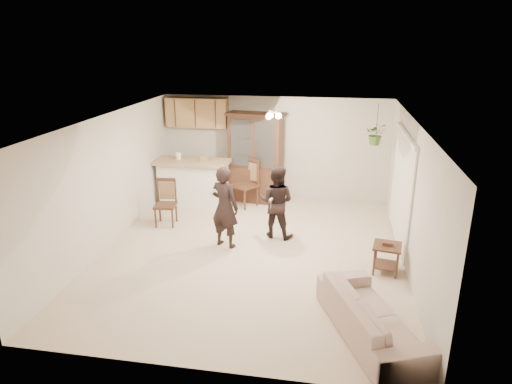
% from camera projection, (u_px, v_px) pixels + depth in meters
% --- Properties ---
extents(floor, '(6.50, 6.50, 0.00)m').
position_uv_depth(floor, '(252.00, 252.00, 8.57)').
color(floor, beige).
rests_on(floor, ground).
extents(ceiling, '(5.50, 6.50, 0.02)m').
position_uv_depth(ceiling, '(252.00, 120.00, 7.77)').
color(ceiling, silver).
rests_on(ceiling, wall_back).
extents(wall_back, '(5.50, 0.02, 2.50)m').
position_uv_depth(wall_back, '(275.00, 148.00, 11.20)').
color(wall_back, beige).
rests_on(wall_back, ground).
extents(wall_front, '(5.50, 0.02, 2.50)m').
position_uv_depth(wall_front, '(200.00, 279.00, 5.14)').
color(wall_front, beige).
rests_on(wall_front, ground).
extents(wall_left, '(0.02, 6.50, 2.50)m').
position_uv_depth(wall_left, '(109.00, 181.00, 8.61)').
color(wall_left, beige).
rests_on(wall_left, ground).
extents(wall_right, '(0.02, 6.50, 2.50)m').
position_uv_depth(wall_right, '(411.00, 198.00, 7.73)').
color(wall_right, beige).
rests_on(wall_right, ground).
extents(breakfast_bar, '(1.60, 0.55, 1.00)m').
position_uv_depth(breakfast_bar, '(193.00, 184.00, 10.90)').
color(breakfast_bar, white).
rests_on(breakfast_bar, floor).
extents(bar_top, '(1.75, 0.70, 0.08)m').
position_uv_depth(bar_top, '(192.00, 162.00, 10.72)').
color(bar_top, tan).
rests_on(bar_top, breakfast_bar).
extents(upper_cabinets, '(1.50, 0.34, 0.70)m').
position_uv_depth(upper_cabinets, '(197.00, 112.00, 11.06)').
color(upper_cabinets, olive).
rests_on(upper_cabinets, wall_back).
extents(vertical_blinds, '(0.06, 2.30, 2.10)m').
position_uv_depth(vertical_blinds, '(401.00, 190.00, 8.62)').
color(vertical_blinds, silver).
rests_on(vertical_blinds, wall_right).
extents(ceiling_fixture, '(0.36, 0.36, 0.20)m').
position_uv_depth(ceiling_fixture, '(273.00, 115.00, 8.89)').
color(ceiling_fixture, '#F8E2BA').
rests_on(ceiling_fixture, ceiling).
extents(hanging_plant, '(0.43, 0.37, 0.48)m').
position_uv_depth(hanging_plant, '(376.00, 134.00, 9.85)').
color(hanging_plant, '#2E5120').
rests_on(hanging_plant, ceiling).
extents(plant_cord, '(0.01, 0.01, 0.65)m').
position_uv_depth(plant_cord, '(377.00, 119.00, 9.74)').
color(plant_cord, black).
rests_on(plant_cord, ceiling).
extents(sofa, '(1.39, 2.01, 0.73)m').
position_uv_depth(sofa, '(372.00, 311.00, 6.08)').
color(sofa, beige).
rests_on(sofa, floor).
extents(adult, '(0.76, 0.63, 1.80)m').
position_uv_depth(adult, '(224.00, 202.00, 8.56)').
color(adult, black).
rests_on(adult, floor).
extents(child, '(0.74, 0.63, 1.35)m').
position_uv_depth(child, '(276.00, 205.00, 9.06)').
color(child, black).
rests_on(child, floor).
extents(china_hutch, '(1.44, 0.74, 2.16)m').
position_uv_depth(china_hutch, '(256.00, 159.00, 10.96)').
color(china_hutch, '#392114').
rests_on(china_hutch, floor).
extents(side_table, '(0.53, 0.53, 0.57)m').
position_uv_depth(side_table, '(386.00, 258.00, 7.77)').
color(side_table, '#392114').
rests_on(side_table, floor).
extents(chair_bar, '(0.49, 0.49, 0.99)m').
position_uv_depth(chair_bar, '(166.00, 212.00, 9.75)').
color(chair_bar, '#392114').
rests_on(chair_bar, floor).
extents(chair_hutch_left, '(0.70, 0.70, 1.14)m').
position_uv_depth(chair_hutch_left, '(245.00, 193.00, 10.83)').
color(chair_hutch_left, '#392114').
rests_on(chair_hutch_left, floor).
extents(chair_hutch_right, '(0.45, 0.45, 0.94)m').
position_uv_depth(chair_hutch_right, '(268.00, 189.00, 11.30)').
color(chair_hutch_right, '#392114').
rests_on(chair_hutch_right, floor).
extents(controller_adult, '(0.09, 0.14, 0.04)m').
position_uv_depth(controller_adult, '(213.00, 191.00, 8.15)').
color(controller_adult, silver).
rests_on(controller_adult, adult).
extents(controller_child, '(0.06, 0.13, 0.04)m').
position_uv_depth(controller_child, '(271.00, 200.00, 8.69)').
color(controller_child, silver).
rests_on(controller_child, child).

